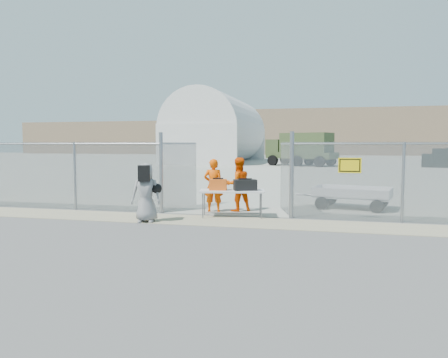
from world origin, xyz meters
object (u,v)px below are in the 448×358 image
(folding_table, at_px, (232,204))
(utility_trailer, at_px, (352,197))
(security_worker_left, at_px, (213,185))
(visitor, at_px, (146,193))
(security_worker_right, at_px, (238,184))

(folding_table, height_order, utility_trailer, folding_table)
(folding_table, height_order, security_worker_left, security_worker_left)
(folding_table, xyz_separation_m, utility_trailer, (3.50, 2.61, -0.02))
(folding_table, bearing_deg, security_worker_left, 121.67)
(security_worker_left, relative_size, visitor, 1.03)
(folding_table, height_order, visitor, visitor)
(folding_table, bearing_deg, security_worker_right, 81.27)
(security_worker_right, bearing_deg, visitor, 17.37)
(utility_trailer, bearing_deg, folding_table, -131.27)
(visitor, relative_size, utility_trailer, 0.52)
(utility_trailer, bearing_deg, visitor, -132.73)
(folding_table, xyz_separation_m, visitor, (-2.11, -1.35, 0.41))
(folding_table, distance_m, utility_trailer, 4.36)
(folding_table, distance_m, security_worker_right, 1.23)
(utility_trailer, bearing_deg, security_worker_right, -145.58)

